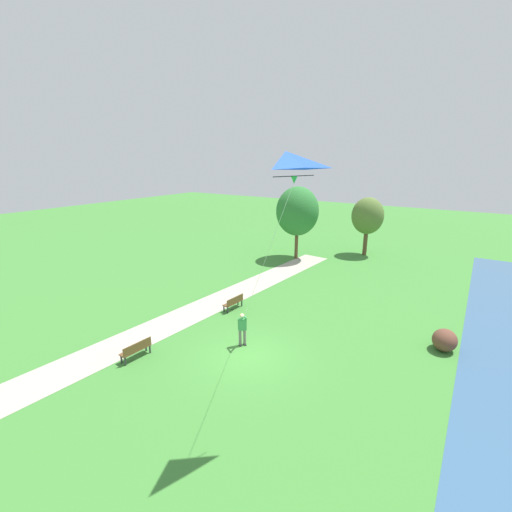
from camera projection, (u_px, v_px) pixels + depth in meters
ground_plane at (248, 355)px, 16.76m from camera, size 120.00×120.00×0.00m
walkway_path at (192, 313)px, 21.28m from camera, size 4.92×32.09×0.02m
person_kite_flyer at (242, 327)px, 17.37m from camera, size 0.61×0.57×1.83m
flying_kite at (286, 171)px, 10.19m from camera, size 4.55×4.26×7.46m
park_bench_near_walkway at (136, 349)px, 16.35m from camera, size 0.56×1.53×0.88m
park_bench_far_walkway at (234, 302)px, 21.68m from camera, size 0.56×1.53×0.88m
tree_treeline_center at (297, 211)px, 31.69m from camera, size 3.86×4.06×6.75m
tree_lakeside_far at (368, 216)px, 33.14m from camera, size 3.02×2.91×5.63m
lakeside_shrub at (445, 340)px, 17.08m from camera, size 1.15×1.30×1.09m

